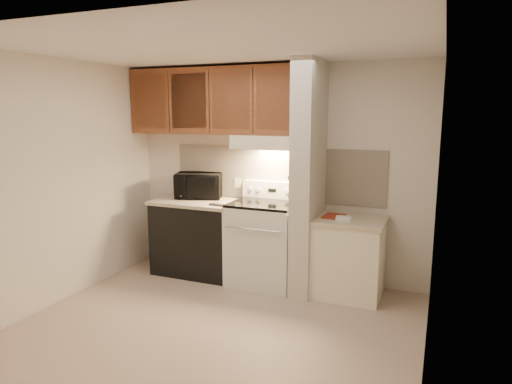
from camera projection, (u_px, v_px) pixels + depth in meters
The scene contains 50 objects.
floor at pixel (220, 324), 4.27m from camera, with size 3.60×3.60×0.00m, color tan.
ceiling at pixel (215, 47), 3.84m from camera, with size 3.60×3.60×0.00m, color white.
wall_back at pixel (275, 172), 5.42m from camera, with size 3.60×0.02×2.50m, color beige.
wall_left at pixel (63, 181), 4.73m from camera, with size 0.02×3.00×2.50m, color beige.
wall_right at pixel (434, 209), 3.38m from camera, with size 0.02×3.00×2.50m, color beige.
backsplash at pixel (275, 174), 5.41m from camera, with size 2.60×0.02×0.63m, color white.
range_body at pixel (264, 244), 5.24m from camera, with size 0.76×0.65×0.92m, color silver.
oven_window at pixel (254, 248), 4.95m from camera, with size 0.50×0.01×0.30m, color black.
oven_handle at pixel (253, 229), 4.88m from camera, with size 0.02×0.02×0.65m, color silver.
cooktop at pixel (265, 204), 5.16m from camera, with size 0.74×0.64×0.03m, color black.
range_backguard at pixel (273, 190), 5.40m from camera, with size 0.76×0.08×0.20m, color silver.
range_display at pixel (272, 190), 5.36m from camera, with size 0.10×0.01×0.04m, color black.
range_knob_left_outer at pixel (250, 189), 5.46m from camera, with size 0.05×0.05×0.02m, color silver.
range_knob_left_inner at pixel (258, 189), 5.43m from camera, with size 0.05×0.05×0.02m, color silver.
range_knob_right_inner at pixel (287, 191), 5.29m from camera, with size 0.05×0.05×0.02m, color silver.
range_knob_right_outer at pixel (295, 192), 5.25m from camera, with size 0.05×0.05×0.02m, color silver.
dishwasher_front at pixel (198, 238), 5.59m from camera, with size 1.00×0.63×0.87m, color black.
left_countertop at pixel (197, 202), 5.51m from camera, with size 1.04×0.67×0.04m, color #C5B495.
spoon_rest at pixel (219, 205), 5.17m from camera, with size 0.24×0.08×0.02m, color black.
teal_jar at pixel (209, 194), 5.68m from camera, with size 0.08×0.08×0.09m, color #1E635E.
outlet at pixel (238, 183), 5.60m from camera, with size 0.08×0.01×0.12m, color #F4EECC.
microwave at pixel (199, 186), 5.62m from camera, with size 0.56×0.38×0.31m, color black.
partition_pillar at pixel (309, 179), 4.91m from camera, with size 0.22×0.70×2.50m, color beige.
pillar_trim at pixel (298, 174), 4.95m from camera, with size 0.01×0.70×0.04m, color brown.
knife_strip at pixel (296, 172), 4.90m from camera, with size 0.02×0.42×0.04m, color black.
knife_blade_a at pixel (291, 184), 4.77m from camera, with size 0.01×0.04×0.16m, color silver.
knife_handle_a at pixel (291, 169), 4.74m from camera, with size 0.02×0.02×0.10m, color black.
knife_blade_b at pixel (293, 184), 4.84m from camera, with size 0.01×0.04×0.18m, color silver.
knife_handle_b at pixel (293, 169), 4.81m from camera, with size 0.02×0.02×0.10m, color black.
knife_blade_c at pixel (295, 183), 4.92m from camera, with size 0.01×0.04×0.20m, color silver.
knife_handle_c at pixel (296, 168), 4.90m from camera, with size 0.02×0.02×0.10m, color black.
knife_blade_d at pixel (298, 180), 5.00m from camera, with size 0.01×0.04×0.16m, color silver.
knife_handle_d at pixel (298, 167), 4.98m from camera, with size 0.02×0.02×0.10m, color black.
knife_blade_e at pixel (299, 180), 5.06m from camera, with size 0.01×0.04×0.18m, color silver.
knife_handle_e at pixel (300, 166), 5.05m from camera, with size 0.02×0.02×0.10m, color black.
oven_mitt at pixel (301, 178), 5.12m from camera, with size 0.03×0.10×0.24m, color gray.
right_cab_base at pixel (348, 259), 4.89m from camera, with size 0.70×0.60×0.81m, color #F4EECC.
right_countertop at pixel (350, 220), 4.81m from camera, with size 0.74×0.64×0.04m, color #C5B495.
red_folder at pixel (334, 216), 4.90m from camera, with size 0.21×0.29×0.01m, color maroon.
white_box at pixel (343, 218), 4.73m from camera, with size 0.15×0.10×0.04m, color white.
range_hood at pixel (269, 142), 5.15m from camera, with size 0.78×0.44×0.15m, color #F4EECC.
hood_lip at pixel (262, 147), 4.97m from camera, with size 0.78×0.04×0.06m, color #F4EECC.
upper_cabinets at pixel (216, 101), 5.37m from camera, with size 2.18×0.33×0.77m, color brown.
cab_door_a at pixel (150, 101), 5.53m from camera, with size 0.46×0.01×0.63m, color brown.
cab_gap_a at pixel (169, 101), 5.43m from camera, with size 0.01×0.01×0.73m, color black.
cab_door_b at pixel (189, 101), 5.33m from camera, with size 0.46×0.01×0.63m, color brown.
cab_gap_b at pixel (209, 101), 5.23m from camera, with size 0.01×0.01×0.73m, color black.
cab_door_c at pixel (231, 101), 5.13m from camera, with size 0.46×0.01×0.63m, color brown.
cab_gap_c at pixel (253, 100), 5.02m from camera, with size 0.01×0.01×0.73m, color black.
cab_door_d at pixel (276, 100), 4.92m from camera, with size 0.46×0.01×0.63m, color brown.
Camera 1 is at (1.84, -3.56, 1.96)m, focal length 32.00 mm.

